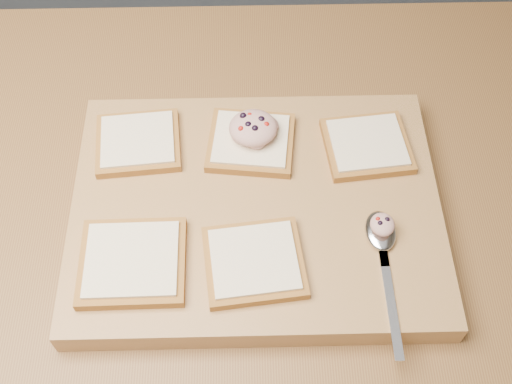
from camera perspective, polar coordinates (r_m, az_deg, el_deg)
island_counter at (r=1.30m, az=-6.20°, el=-11.51°), size 2.00×0.80×0.90m
cutting_board at (r=0.86m, az=0.00°, el=-1.60°), size 0.48×0.37×0.04m
bread_far_left at (r=0.91m, az=-10.44°, el=4.38°), size 0.12×0.11×0.02m
bread_far_center at (r=0.89m, az=-0.46°, el=4.48°), size 0.13×0.12×0.02m
bread_far_right at (r=0.90m, az=9.83°, el=4.11°), size 0.12×0.12×0.02m
bread_near_left at (r=0.80m, az=-10.93°, el=-6.12°), size 0.13×0.12×0.02m
bread_near_center at (r=0.79m, az=-0.18°, el=-6.22°), size 0.13×0.12×0.02m
tuna_salad_dollop at (r=0.88m, az=-0.25°, el=5.73°), size 0.07×0.06×0.03m
spoon at (r=0.82m, az=11.13°, el=-4.29°), size 0.04×0.20×0.01m
spoon_salad at (r=0.81m, az=11.18°, el=-2.84°), size 0.03×0.03×0.02m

